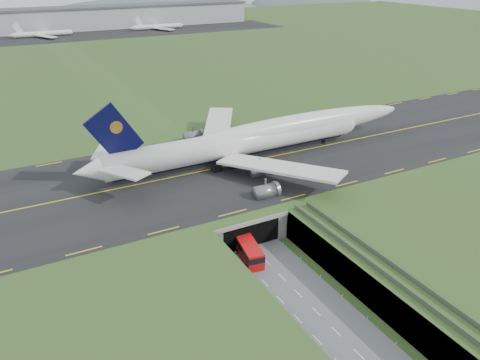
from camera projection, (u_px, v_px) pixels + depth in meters
ground at (273, 269)px, 84.04m from camera, size 900.00×900.00×0.00m
airfield_deck at (274, 255)px, 82.76m from camera, size 800.00×800.00×6.00m
trench_road at (297, 292)px, 77.99m from camera, size 12.00×75.00×0.20m
taxiway at (199, 172)px, 107.86m from camera, size 800.00×44.00×0.18m
tunnel_portal at (231, 213)px, 95.99m from camera, size 17.00×22.30×6.00m
guideway at (402, 286)px, 71.14m from camera, size 3.00×53.00×7.05m
jumbo_jet at (261, 138)px, 114.07m from camera, size 88.86×58.23×19.26m
shuttle_tram at (249, 252)px, 85.73m from camera, size 4.43×8.60×3.33m
cargo_terminal at (43, 20)px, 317.69m from camera, size 320.00×67.00×15.60m
distant_hills at (99, 22)px, 457.11m from camera, size 700.00×91.00×60.00m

